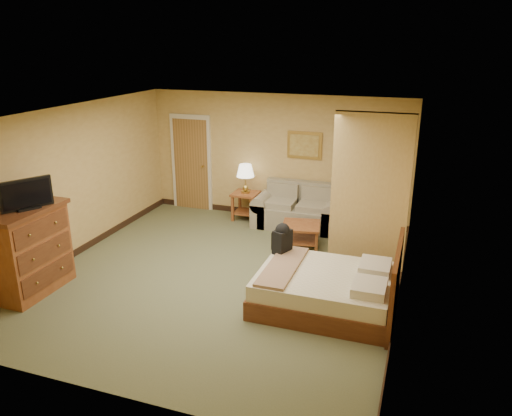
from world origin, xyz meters
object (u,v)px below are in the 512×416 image
at_px(loveseat, 298,213).
at_px(dresser, 29,250).
at_px(coffee_table, 301,231).
at_px(bed, 329,289).

relative_size(loveseat, dresser, 1.32).
height_order(coffee_table, dresser, dresser).
bearing_deg(loveseat, bed, -67.40).
xyz_separation_m(coffee_table, dresser, (-3.38, -2.98, 0.36)).
distance_m(loveseat, bed, 3.22).
xyz_separation_m(loveseat, bed, (1.24, -2.97, -0.00)).
bearing_deg(dresser, coffee_table, 41.40).
relative_size(loveseat, coffee_table, 2.23).
height_order(loveseat, bed, bed).
distance_m(coffee_table, dresser, 4.52).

